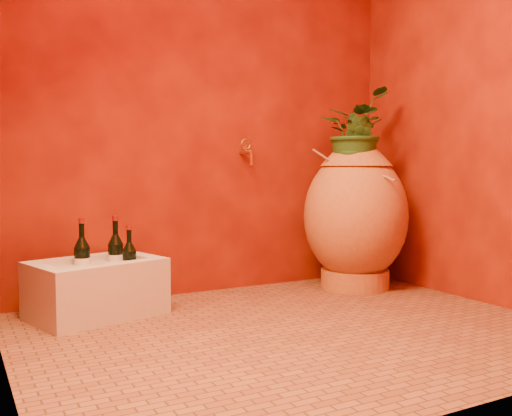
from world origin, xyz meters
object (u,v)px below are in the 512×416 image
wine_bottle_b (82,261)px  wine_bottle_c (129,263)px  stone_basin (96,289)px  amphora (356,215)px  wall_tap (247,151)px  wine_bottle_a (116,257)px

wine_bottle_b → wine_bottle_c: 0.24m
stone_basin → amphora: bearing=-2.7°
amphora → wall_tap: size_ratio=5.61×
wine_bottle_a → wine_bottle_b: 0.19m
wine_bottle_c → wall_tap: size_ratio=1.83×
wine_bottle_a → stone_basin: bearing=-144.6°
wall_tap → stone_basin: bearing=-168.3°
amphora → stone_basin: size_ratio=1.30×
stone_basin → wine_bottle_a: bearing=35.4°
amphora → wall_tap: bearing=156.0°
wine_bottle_c → wall_tap: bearing=16.0°
wine_bottle_a → wine_bottle_b: (-0.18, -0.03, -0.00)m
wine_bottle_a → amphora: bearing=-6.4°
wine_bottle_a → wall_tap: wall_tap is taller
stone_basin → wine_bottle_c: wine_bottle_c is taller
wine_bottle_a → wine_bottle_b: size_ratio=1.01×
amphora → wine_bottle_c: bearing=178.2°
wine_bottle_a → wine_bottle_c: bearing=-71.5°
wine_bottle_b → wall_tap: bearing=7.9°
amphora → wine_bottle_a: bearing=173.6°
wine_bottle_a → wall_tap: (0.86, 0.11, 0.59)m
amphora → wine_bottle_b: amphora is taller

